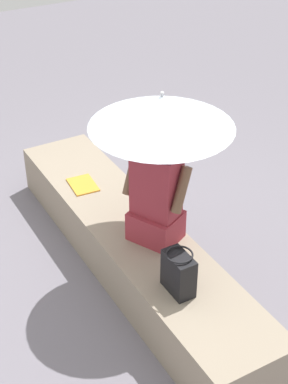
{
  "coord_description": "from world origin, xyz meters",
  "views": [
    {
      "loc": [
        3.16,
        -1.7,
        3.07
      ],
      "look_at": [
        0.1,
        0.04,
        0.75
      ],
      "focal_mm": 56.26,
      "sensor_mm": 36.0,
      "label": 1
    }
  ],
  "objects_px": {
    "magazine": "(83,185)",
    "parasol": "(162,111)",
    "person_seated": "(156,193)",
    "handbag_black": "(179,273)"
  },
  "relations": [
    {
      "from": "person_seated",
      "to": "parasol",
      "type": "height_order",
      "value": "parasol"
    },
    {
      "from": "person_seated",
      "to": "handbag_black",
      "type": "height_order",
      "value": "person_seated"
    },
    {
      "from": "parasol",
      "to": "magazine",
      "type": "bearing_deg",
      "value": -165.19
    },
    {
      "from": "magazine",
      "to": "parasol",
      "type": "bearing_deg",
      "value": 19.77
    },
    {
      "from": "parasol",
      "to": "magazine",
      "type": "distance_m",
      "value": 1.31
    },
    {
      "from": "handbag_black",
      "to": "person_seated",
      "type": "bearing_deg",
      "value": 164.08
    },
    {
      "from": "parasol",
      "to": "handbag_black",
      "type": "height_order",
      "value": "parasol"
    },
    {
      "from": "parasol",
      "to": "magazine",
      "type": "height_order",
      "value": "parasol"
    },
    {
      "from": "person_seated",
      "to": "magazine",
      "type": "height_order",
      "value": "person_seated"
    },
    {
      "from": "person_seated",
      "to": "handbag_black",
      "type": "xyz_separation_m",
      "value": [
        0.55,
        -0.16,
        -0.24
      ]
    }
  ]
}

